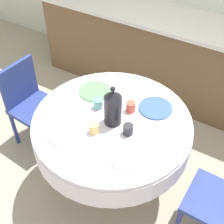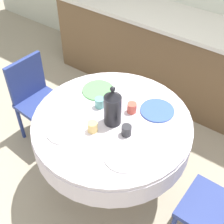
# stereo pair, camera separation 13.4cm
# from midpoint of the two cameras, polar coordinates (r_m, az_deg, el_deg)

# --- Properties ---
(ground_plane) EXTENTS (12.00, 12.00, 0.00)m
(ground_plane) POSITION_cam_midpoint_polar(r_m,az_deg,el_deg) (2.88, -1.37, -12.55)
(ground_plane) COLOR #9E937F
(kitchen_counter) EXTENTS (3.24, 0.64, 0.93)m
(kitchen_counter) POSITION_cam_midpoint_polar(r_m,az_deg,el_deg) (3.49, 11.21, 9.21)
(kitchen_counter) COLOR brown
(kitchen_counter) RESTS_ON ground_plane
(dining_table) EXTENTS (1.19, 1.19, 0.78)m
(dining_table) POSITION_cam_midpoint_polar(r_m,az_deg,el_deg) (2.37, -1.63, -3.73)
(dining_table) COLOR tan
(dining_table) RESTS_ON ground_plane
(chair_right) EXTENTS (0.43, 0.43, 0.85)m
(chair_right) POSITION_cam_midpoint_polar(r_m,az_deg,el_deg) (2.99, -15.95, 1.82)
(chair_right) COLOR navy
(chair_right) RESTS_ON ground_plane
(plate_near_left) EXTENTS (0.26, 0.26, 0.01)m
(plate_near_left) POSITION_cam_midpoint_polar(r_m,az_deg,el_deg) (2.20, -10.20, -3.95)
(plate_near_left) COLOR white
(plate_near_left) RESTS_ON dining_table
(cup_near_left) EXTENTS (0.07, 0.07, 0.08)m
(cup_near_left) POSITION_cam_midpoint_polar(r_m,az_deg,el_deg) (2.17, -5.12, -2.97)
(cup_near_left) COLOR #DBB766
(cup_near_left) RESTS_ON dining_table
(plate_near_right) EXTENTS (0.26, 0.26, 0.01)m
(plate_near_right) POSITION_cam_midpoint_polar(r_m,az_deg,el_deg) (2.04, 1.04, -8.05)
(plate_near_right) COLOR white
(plate_near_right) RESTS_ON dining_table
(cup_near_right) EXTENTS (0.07, 0.07, 0.08)m
(cup_near_right) POSITION_cam_midpoint_polar(r_m,az_deg,el_deg) (2.15, 1.17, -3.26)
(cup_near_right) COLOR #28282D
(cup_near_right) RESTS_ON dining_table
(plate_far_left) EXTENTS (0.26, 0.26, 0.01)m
(plate_far_left) POSITION_cam_midpoint_polar(r_m,az_deg,el_deg) (2.52, -4.70, 3.81)
(plate_far_left) COLOR #5BA85B
(plate_far_left) RESTS_ON dining_table
(cup_far_left) EXTENTS (0.07, 0.07, 0.08)m
(cup_far_left) POSITION_cam_midpoint_polar(r_m,az_deg,el_deg) (2.35, -4.20, 1.52)
(cup_far_left) COLOR #5BA39E
(cup_far_left) RESTS_ON dining_table
(plate_far_right) EXTENTS (0.26, 0.26, 0.01)m
(plate_far_right) POSITION_cam_midpoint_polar(r_m,az_deg,el_deg) (2.37, 6.37, 0.70)
(plate_far_right) COLOR #3856AD
(plate_far_right) RESTS_ON dining_table
(cup_far_right) EXTENTS (0.07, 0.07, 0.08)m
(cup_far_right) POSITION_cam_midpoint_polar(r_m,az_deg,el_deg) (2.32, 1.79, 0.93)
(cup_far_right) COLOR #CC4C3D
(cup_far_right) RESTS_ON dining_table
(coffee_carafe) EXTENTS (0.13, 0.13, 0.32)m
(coffee_carafe) POSITION_cam_midpoint_polar(r_m,az_deg,el_deg) (2.16, -1.63, 0.80)
(coffee_carafe) COLOR black
(coffee_carafe) RESTS_ON dining_table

